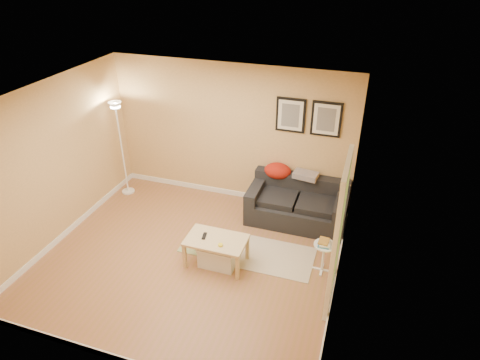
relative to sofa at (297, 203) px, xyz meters
The scene contains 25 objects.
floor 2.09m from the sofa, 132.05° to the right, with size 4.50×4.50×0.00m, color #9B6142.
ceiling 3.03m from the sofa, 132.05° to the right, with size 4.50×4.50×0.00m, color white.
wall_back 1.73m from the sofa, 161.19° to the left, with size 4.50×4.50×0.00m, color tan.
wall_front 3.90m from the sofa, 111.35° to the right, with size 4.50×4.50×0.00m, color tan.
wall_left 4.05m from the sofa, 157.15° to the right, with size 4.00×4.00×0.00m, color tan.
wall_right 1.99m from the sofa, 60.38° to the right, with size 4.00×4.00×0.00m, color tan.
baseboard_back 1.49m from the sofa, 161.57° to the left, with size 4.50×0.02×0.10m, color white.
baseboard_front 3.79m from the sofa, 111.41° to the right, with size 4.50×0.02×0.10m, color white.
baseboard_left 3.94m from the sofa, 157.09° to the right, with size 0.02×4.00×0.10m, color white.
baseboard_right 1.78m from the sofa, 60.66° to the right, with size 0.02×4.00×0.10m, color white.
sofa is the anchor object (origin of this frame).
red_throw 0.68m from the sofa, 144.57° to the left, with size 0.48×0.36×0.28m, color #B02710, non-canonical shape.
plaid_throw 0.51m from the sofa, 77.96° to the left, with size 0.42×0.26×0.10m, color tan, non-canonical shape.
framed_print_left 1.52m from the sofa, 123.99° to the left, with size 0.50×0.04×0.60m, color black, non-canonical shape.
framed_print_right 1.52m from the sofa, 56.01° to the left, with size 0.50×0.04×0.60m, color black, non-canonical shape.
area_rug 1.18m from the sofa, 96.51° to the right, with size 1.25×0.85×0.01m, color beige.
green_runner 1.81m from the sofa, 136.84° to the right, with size 0.70×0.50×0.01m, color #668C4C.
coffee_table 1.78m from the sofa, 121.77° to the right, with size 0.91×0.56×0.46m, color #D5B982, non-canonical shape.
remote_control 1.88m from the sofa, 126.86° to the right, with size 0.05×0.16×0.02m, color black.
tape_roll 1.83m from the sofa, 116.49° to the right, with size 0.07×0.07×0.03m, color yellow.
storage_bin 1.78m from the sofa, 120.70° to the right, with size 0.57×0.41×0.35m, color white, non-canonical shape.
side_table 1.34m from the sofa, 61.38° to the right, with size 0.32×0.32×0.49m, color white, non-canonical shape.
book_stack 1.34m from the sofa, 61.83° to the right, with size 0.16×0.22×0.07m, color teal, non-canonical shape.
floor_lamp 3.42m from the sofa, behind, with size 0.24×0.24×1.88m, color white, non-canonical shape.
doorway 1.98m from the sofa, 63.98° to the right, with size 0.12×1.01×2.13m, color white, non-canonical shape.
Camera 1 is at (2.36, -4.62, 4.32)m, focal length 31.22 mm.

